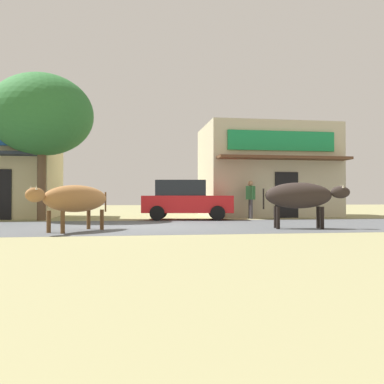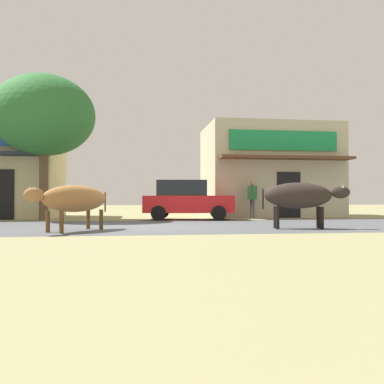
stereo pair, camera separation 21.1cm
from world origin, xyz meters
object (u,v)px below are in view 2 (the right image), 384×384
object	(u,v)px
cow_near_brown	(74,199)
roadside_tree	(44,116)
cow_far_dark	(300,196)
parked_hatchback_car	(187,200)
pedestrian_by_shop	(252,196)

from	to	relation	value
cow_near_brown	roadside_tree	bearing A→B (deg)	109.42
cow_far_dark	parked_hatchback_car	bearing A→B (deg)	115.62
parked_hatchback_car	cow_near_brown	bearing A→B (deg)	-124.16
roadside_tree	cow_near_brown	world-z (taller)	roadside_tree
cow_far_dark	pedestrian_by_shop	bearing A→B (deg)	87.53
roadside_tree	parked_hatchback_car	size ratio (longest dim) A/B	1.51
parked_hatchback_car	cow_near_brown	world-z (taller)	parked_hatchback_car
parked_hatchback_car	cow_far_dark	distance (m)	6.17
cow_far_dark	roadside_tree	bearing A→B (deg)	145.76
pedestrian_by_shop	roadside_tree	bearing A→B (deg)	-179.39
roadside_tree	cow_near_brown	distance (m)	7.04
roadside_tree	cow_near_brown	size ratio (longest dim) A/B	2.35
pedestrian_by_shop	cow_far_dark	bearing A→B (deg)	-92.47
cow_near_brown	pedestrian_by_shop	size ratio (longest dim) A/B	1.52
roadside_tree	parked_hatchback_car	distance (m)	6.77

